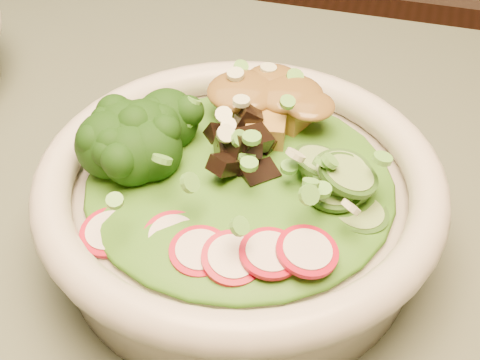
# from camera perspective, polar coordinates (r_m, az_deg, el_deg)

# --- Properties ---
(salad_bowl) EXTENTS (0.25, 0.25, 0.07)m
(salad_bowl) POSITION_cam_1_polar(r_m,az_deg,el_deg) (0.42, -0.00, -1.93)
(salad_bowl) COLOR beige
(salad_bowl) RESTS_ON dining_table
(lettuce_bed) EXTENTS (0.19, 0.19, 0.02)m
(lettuce_bed) POSITION_cam_1_polar(r_m,az_deg,el_deg) (0.41, -0.00, 0.10)
(lettuce_bed) COLOR #246816
(lettuce_bed) RESTS_ON salad_bowl
(broccoli_florets) EXTENTS (0.09, 0.08, 0.04)m
(broccoli_florets) POSITION_cam_1_polar(r_m,az_deg,el_deg) (0.41, -8.03, 2.65)
(broccoli_florets) COLOR black
(broccoli_florets) RESTS_ON salad_bowl
(radish_slices) EXTENTS (0.11, 0.07, 0.02)m
(radish_slices) POSITION_cam_1_polar(r_m,az_deg,el_deg) (0.36, -1.80, -5.91)
(radish_slices) COLOR #A10C22
(radish_slices) RESTS_ON salad_bowl
(cucumber_slices) EXTENTS (0.08, 0.08, 0.03)m
(cucumber_slices) POSITION_cam_1_polar(r_m,az_deg,el_deg) (0.39, 8.61, -0.15)
(cucumber_slices) COLOR #84BA67
(cucumber_slices) RESTS_ON salad_bowl
(mushroom_heap) EXTENTS (0.08, 0.08, 0.04)m
(mushroom_heap) POSITION_cam_1_polar(r_m,az_deg,el_deg) (0.41, 0.36, 2.47)
(mushroom_heap) COLOR black
(mushroom_heap) RESTS_ON salad_bowl
(tofu_cubes) EXTENTS (0.10, 0.08, 0.03)m
(tofu_cubes) POSITION_cam_1_polar(r_m,az_deg,el_deg) (0.45, 1.91, 6.02)
(tofu_cubes) COLOR olive
(tofu_cubes) RESTS_ON salad_bowl
(peanut_sauce) EXTENTS (0.07, 0.05, 0.01)m
(peanut_sauce) POSITION_cam_1_polar(r_m,az_deg,el_deg) (0.44, 1.94, 7.30)
(peanut_sauce) COLOR brown
(peanut_sauce) RESTS_ON tofu_cubes
(scallion_garnish) EXTENTS (0.18, 0.18, 0.02)m
(scallion_garnish) POSITION_cam_1_polar(r_m,az_deg,el_deg) (0.39, -0.00, 2.51)
(scallion_garnish) COLOR #59A93B
(scallion_garnish) RESTS_ON salad_bowl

